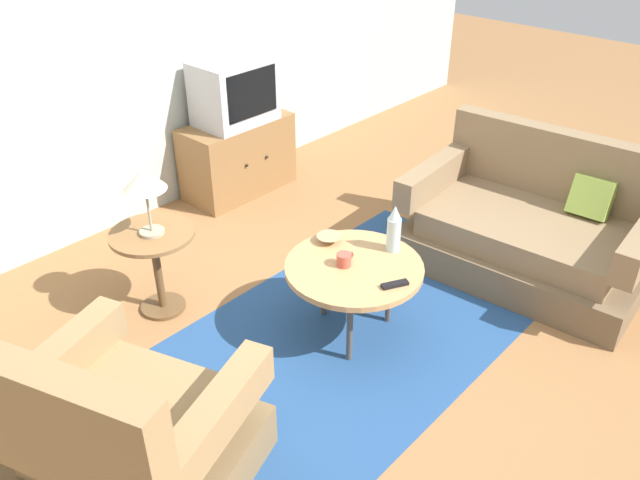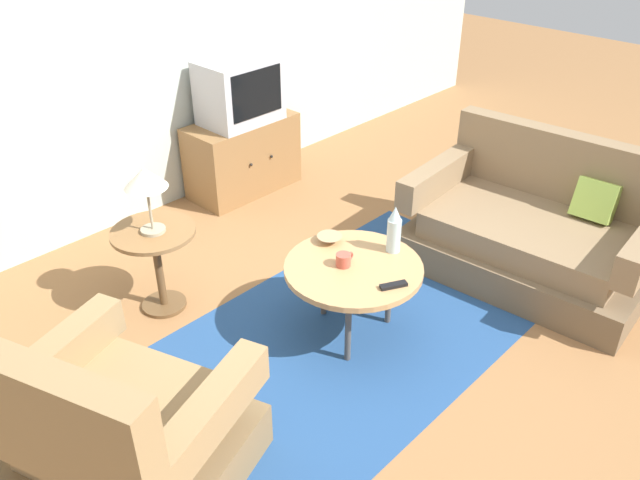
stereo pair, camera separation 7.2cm
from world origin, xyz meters
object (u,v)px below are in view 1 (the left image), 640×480
at_px(couch, 531,230).
at_px(tv_remote_dark, 395,284).
at_px(bowl, 329,239).
at_px(mug, 344,259).
at_px(television, 234,92).
at_px(coffee_table, 354,270).
at_px(armchair, 124,439).
at_px(table_lamp, 144,183).
at_px(vase, 394,229).
at_px(tv_stand, 238,157).
at_px(side_table, 155,254).

distance_m(couch, tv_remote_dark, 1.38).
relative_size(couch, bowl, 10.56).
bearing_deg(mug, television, 65.71).
bearing_deg(coffee_table, bowl, 71.09).
relative_size(armchair, bowl, 7.78).
bearing_deg(mug, bowl, 60.30).
height_order(couch, table_lamp, table_lamp).
xyz_separation_m(coffee_table, table_lamp, (-0.64, 1.02, 0.45)).
xyz_separation_m(armchair, television, (2.32, 1.87, 0.56)).
bearing_deg(table_lamp, vase, -49.79).
bearing_deg(bowl, tv_stand, 66.68).
height_order(coffee_table, vase, vase).
relative_size(armchair, coffee_table, 1.50).
relative_size(couch, vase, 5.54).
height_order(tv_stand, vase, vase).
relative_size(side_table, table_lamp, 1.36).
height_order(vase, bowl, vase).
relative_size(vase, tv_remote_dark, 1.89).
height_order(armchair, television, television).
relative_size(side_table, mug, 4.46).
bearing_deg(tv_stand, table_lamp, -148.20).
bearing_deg(armchair, tv_remote_dark, 59.35).
distance_m(armchair, table_lamp, 1.45).
bearing_deg(tv_stand, coffee_table, -112.71).
relative_size(couch, tv_remote_dark, 10.46).
bearing_deg(tv_stand, television, -90.00).
relative_size(couch, side_table, 2.88).
relative_size(coffee_table, bowl, 5.19).
distance_m(side_table, tv_remote_dark, 1.47).
height_order(tv_stand, mug, tv_stand).
bearing_deg(side_table, tv_remote_dark, -64.78).
bearing_deg(television, vase, -104.89).
height_order(coffee_table, tv_remote_dark, tv_remote_dark).
relative_size(armchair, tv_remote_dark, 7.71).
distance_m(armchair, bowl, 1.65).
relative_size(television, tv_remote_dark, 3.95).
bearing_deg(couch, armchair, 76.57).
relative_size(television, mug, 4.85).
bearing_deg(bowl, television, 66.52).
height_order(armchair, tv_remote_dark, armchair).
height_order(table_lamp, tv_remote_dark, table_lamp).
distance_m(armchair, television, 3.04).
bearing_deg(table_lamp, armchair, -131.72).
distance_m(vase, tv_remote_dark, 0.39).
xyz_separation_m(side_table, tv_remote_dark, (0.62, -1.33, 0.08)).
distance_m(armchair, vase, 1.83).
relative_size(armchair, table_lamp, 2.89).
bearing_deg(vase, television, 75.11).
distance_m(bowl, tv_remote_dark, 0.57).
distance_m(couch, mug, 1.49).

